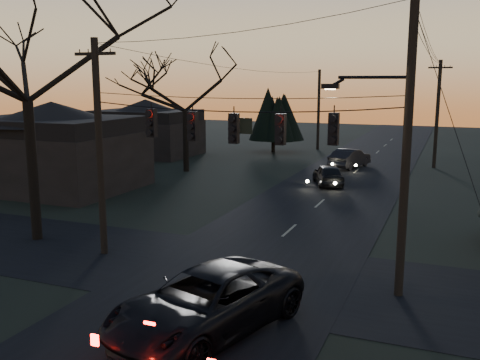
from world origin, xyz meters
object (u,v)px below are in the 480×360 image
at_px(utility_pole_right, 398,295).
at_px(suv_near, 206,303).
at_px(utility_pole_left, 105,253).
at_px(bare_tree_left, 23,43).
at_px(sedan_oncoming_b, 350,158).
at_px(utility_pole_far_r, 434,168).
at_px(utility_pole_far_l, 317,149).
at_px(sedan_oncoming_a, 328,175).

height_order(utility_pole_right, suv_near, utility_pole_right).
height_order(utility_pole_left, bare_tree_left, bare_tree_left).
bearing_deg(sedan_oncoming_b, utility_pole_right, 119.44).
height_order(utility_pole_right, bare_tree_left, bare_tree_left).
height_order(utility_pole_far_r, sedan_oncoming_b, utility_pole_far_r).
bearing_deg(utility_pole_far_l, sedan_oncoming_b, -63.73).
height_order(utility_pole_left, utility_pole_far_l, utility_pole_left).
xyz_separation_m(utility_pole_left, sedan_oncoming_a, (5.20, 17.66, 0.70)).
bearing_deg(utility_pole_far_l, utility_pole_far_r, -34.82).
xyz_separation_m(bare_tree_left, sedan_oncoming_b, (9.17, 24.89, -7.68)).
height_order(utility_pole_far_l, sedan_oncoming_a, utility_pole_far_l).
bearing_deg(utility_pole_far_l, suv_near, -80.51).
distance_m(sedan_oncoming_a, sedan_oncoming_b, 7.81).
relative_size(utility_pole_right, utility_pole_far_r, 1.18).
distance_m(utility_pole_right, sedan_oncoming_b, 26.24).
xyz_separation_m(utility_pole_far_l, suv_near, (6.80, -40.67, 0.86)).
relative_size(utility_pole_left, utility_pole_far_l, 1.06).
xyz_separation_m(utility_pole_right, bare_tree_left, (-15.47, 0.57, 8.44)).
bearing_deg(utility_pole_left, utility_pole_far_r, 67.67).
relative_size(utility_pole_right, sedan_oncoming_a, 2.43).
xyz_separation_m(utility_pole_right, utility_pole_left, (-11.50, 0.00, 0.00)).
relative_size(utility_pole_left, sedan_oncoming_b, 1.84).
distance_m(suv_near, sedan_oncoming_b, 30.18).
bearing_deg(utility_pole_left, bare_tree_left, 171.79).
distance_m(utility_pole_far_r, sedan_oncoming_a, 12.13).
bearing_deg(utility_pole_right, utility_pole_far_r, 90.00).
distance_m(utility_pole_right, utility_pole_left, 11.50).
height_order(utility_pole_far_r, utility_pole_far_l, utility_pole_far_r).
distance_m(utility_pole_far_r, utility_pole_far_l, 14.01).
bearing_deg(sedan_oncoming_a, utility_pole_left, 51.37).
relative_size(sedan_oncoming_a, sedan_oncoming_b, 0.89).
bearing_deg(sedan_oncoming_a, utility_pole_far_r, -143.57).
bearing_deg(utility_pole_right, bare_tree_left, 177.88).
relative_size(utility_pole_far_l, bare_tree_left, 0.66).
height_order(utility_pole_left, sedan_oncoming_a, utility_pole_left).
distance_m(utility_pole_right, bare_tree_left, 17.63).
height_order(utility_pole_right, sedan_oncoming_a, utility_pole_right).
height_order(bare_tree_left, sedan_oncoming_a, bare_tree_left).
bearing_deg(utility_pole_left, utility_pole_far_l, 90.00).
bearing_deg(sedan_oncoming_b, utility_pole_far_l, -48.19).
xyz_separation_m(utility_pole_far_l, sedan_oncoming_a, (5.20, -18.34, 0.70)).
xyz_separation_m(utility_pole_left, utility_pole_far_r, (11.50, 28.00, 0.00)).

